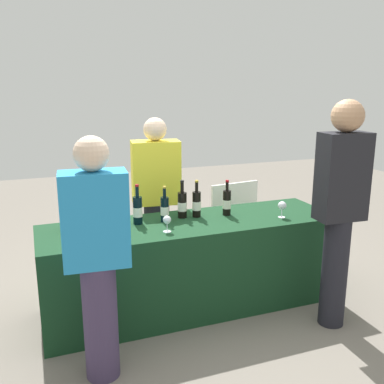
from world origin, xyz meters
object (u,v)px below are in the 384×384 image
(wine_bottle_0, at_px, (107,212))
(wine_glass_0, at_px, (99,223))
(wine_bottle_2, at_px, (165,209))
(guest_0, at_px, (97,254))
(wine_bottle_1, at_px, (138,210))
(server_pouring, at_px, (156,197))
(ice_bucket, at_px, (78,218))
(menu_board, at_px, (234,218))
(wine_bottle_3, at_px, (182,204))
(wine_glass_1, at_px, (167,221))
(wine_bottle_5, at_px, (227,202))
(wine_glass_2, at_px, (282,206))
(guest_1, at_px, (340,205))
(wine_bottle_4, at_px, (197,204))

(wine_bottle_0, xyz_separation_m, wine_glass_0, (-0.10, -0.24, -0.01))
(wine_bottle_2, xyz_separation_m, guest_0, (-0.66, -0.74, -0.02))
(wine_bottle_1, bearing_deg, server_pouring, 59.02)
(ice_bucket, relative_size, menu_board, 0.27)
(wine_glass_0, bearing_deg, wine_bottle_3, 17.80)
(guest_0, bearing_deg, wine_glass_1, 43.89)
(wine_bottle_0, height_order, server_pouring, server_pouring)
(wine_bottle_3, relative_size, wine_bottle_5, 1.05)
(server_pouring, bearing_deg, wine_bottle_0, 48.46)
(menu_board, bearing_deg, wine_glass_2, -103.57)
(server_pouring, xyz_separation_m, guest_1, (1.07, -1.25, 0.14))
(wine_glass_2, bearing_deg, wine_bottle_0, 167.82)
(wine_glass_0, relative_size, guest_0, 0.09)
(wine_glass_2, bearing_deg, wine_bottle_1, 167.40)
(wine_bottle_0, height_order, wine_bottle_3, wine_bottle_3)
(wine_bottle_1, xyz_separation_m, ice_bucket, (-0.47, 0.03, -0.02))
(wine_bottle_1, bearing_deg, guest_1, -28.99)
(wine_bottle_5, relative_size, wine_glass_0, 2.07)
(wine_bottle_4, distance_m, guest_1, 1.15)
(wine_bottle_4, height_order, ice_bucket, wine_bottle_4)
(guest_0, bearing_deg, wine_bottle_4, 44.01)
(wine_bottle_2, bearing_deg, server_pouring, 81.58)
(menu_board, bearing_deg, wine_glass_0, -153.98)
(wine_glass_0, relative_size, ice_bucket, 0.68)
(wine_bottle_1, bearing_deg, wine_glass_2, -12.60)
(menu_board, bearing_deg, guest_1, -95.26)
(guest_0, bearing_deg, menu_board, 48.32)
(wine_bottle_2, height_order, menu_board, wine_bottle_2)
(guest_1, bearing_deg, wine_bottle_2, 150.98)
(wine_bottle_1, distance_m, wine_glass_2, 1.21)
(wine_bottle_4, bearing_deg, guest_1, -42.13)
(wine_bottle_1, bearing_deg, wine_glass_0, -149.47)
(wine_bottle_4, distance_m, server_pouring, 0.53)
(server_pouring, bearing_deg, guest_1, 138.53)
(ice_bucket, bearing_deg, wine_bottle_1, -3.41)
(wine_bottle_1, height_order, wine_bottle_4, wine_bottle_1)
(wine_bottle_2, bearing_deg, menu_board, 39.82)
(wine_bottle_0, xyz_separation_m, wine_bottle_2, (0.46, -0.06, -0.00))
(ice_bucket, distance_m, menu_board, 2.01)
(wine_glass_2, bearing_deg, menu_board, 83.84)
(wine_bottle_3, distance_m, menu_board, 1.33)
(wine_bottle_4, height_order, menu_board, wine_bottle_4)
(wine_glass_2, relative_size, menu_board, 0.18)
(wine_bottle_1, bearing_deg, wine_bottle_2, -4.56)
(wine_glass_2, bearing_deg, guest_1, -69.35)
(server_pouring, bearing_deg, wine_glass_0, 55.66)
(guest_1, bearing_deg, wine_glass_1, 162.03)
(wine_bottle_3, relative_size, ice_bucket, 1.47)
(wine_bottle_3, bearing_deg, wine_bottle_2, -162.72)
(wine_bottle_4, relative_size, guest_1, 0.18)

